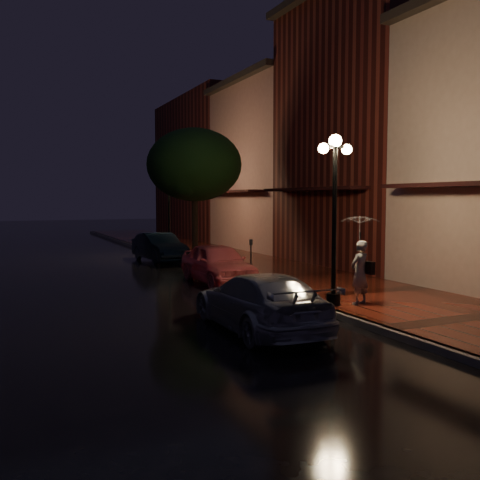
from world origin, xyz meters
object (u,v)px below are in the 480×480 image
pink_car (218,263)px  navy_car (159,247)px  streetlamp_near (334,209)px  silver_car (259,302)px  parking_meter (251,253)px  streetlamp_far (169,204)px  street_tree (195,167)px  woman_with_umbrella (360,245)px

pink_car → navy_car: (0.00, 7.06, -0.03)m
streetlamp_near → silver_car: streetlamp_near is taller
pink_car → parking_meter: (1.60, 0.74, 0.22)m
streetlamp_near → streetlamp_far: 14.00m
street_tree → woman_with_umbrella: 11.46m
streetlamp_far → silver_car: bearing=-99.9°
silver_car → woman_with_umbrella: bearing=-164.4°
navy_car → silver_car: (-1.67, -13.48, -0.02)m
street_tree → pink_car: bearing=-102.2°
streetlamp_far → navy_car: streetlamp_far is taller
woman_with_umbrella → street_tree: bearing=-103.7°
woman_with_umbrella → streetlamp_far: bearing=-103.2°
pink_car → woman_with_umbrella: (1.64, -5.58, 0.99)m
navy_car → pink_car: bearing=-95.0°
streetlamp_far → silver_car: size_ratio=0.99×
navy_car → silver_car: navy_car is taller
streetlamp_far → street_tree: size_ratio=0.74×
street_tree → navy_car: (-1.21, 1.48, -3.59)m
streetlamp_far → street_tree: street_tree is taller
woman_with_umbrella → parking_meter: size_ratio=1.85×
street_tree → streetlamp_near: bearing=-91.3°
navy_car → streetlamp_near: bearing=-90.6°
silver_car → streetlamp_far: bearing=-98.4°
pink_car → silver_car: pink_car is taller
parking_meter → navy_car: bearing=121.5°
streetlamp_near → street_tree: size_ratio=0.74×
street_tree → pink_car: size_ratio=1.45×
street_tree → parking_meter: bearing=-85.4°
silver_car → woman_with_umbrella: 3.57m
street_tree → woman_with_umbrella: street_tree is taller
streetlamp_near → pink_car: streetlamp_near is taller
silver_car → parking_meter: size_ratio=3.49×
streetlamp_near → silver_car: size_ratio=0.99×
streetlamp_near → pink_car: (-0.95, 5.41, -1.92)m
streetlamp_near → navy_car: streetlamp_near is taller
streetlamp_far → navy_car: (-0.95, -1.53, -1.95)m
street_tree → silver_car: street_tree is taller
streetlamp_near → woman_with_umbrella: (0.69, -0.17, -0.93)m
streetlamp_near → street_tree: bearing=88.7°
streetlamp_near → woman_with_umbrella: 1.17m
parking_meter → streetlamp_far: bearing=112.0°
streetlamp_far → silver_car: 15.36m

